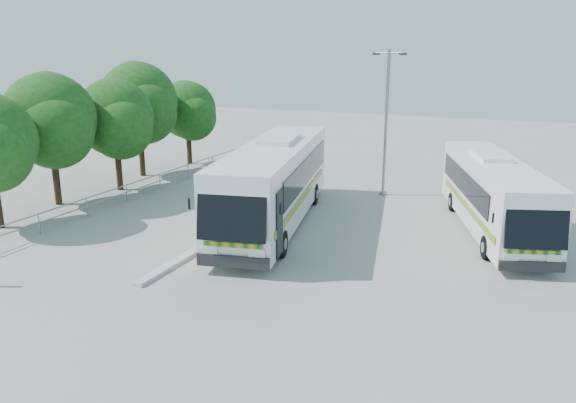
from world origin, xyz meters
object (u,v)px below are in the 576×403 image
at_px(tree_far_c, 116,118).
at_px(coach_main, 275,181).
at_px(coach_adjacent, 493,193).
at_px(tree_far_e, 188,110).
at_px(lamppost, 386,117).
at_px(tree_far_d, 139,102).
at_px(tree_far_b, 51,119).

distance_m(tree_far_c, coach_main, 11.59).
relative_size(tree_far_c, coach_adjacent, 0.55).
xyz_separation_m(tree_far_e, coach_main, (11.63, -10.58, -1.81)).
bearing_deg(tree_far_e, coach_main, -42.29).
height_order(coach_adjacent, lamppost, lamppost).
distance_m(tree_far_d, lamppost, 15.75).
bearing_deg(tree_far_d, lamppost, 4.91).
distance_m(tree_far_e, lamppost, 15.35).
bearing_deg(coach_main, tree_far_c, 156.17).
bearing_deg(tree_far_b, tree_far_e, 88.17).
xyz_separation_m(tree_far_d, tree_far_e, (0.68, 4.50, -0.93)).
relative_size(coach_main, lamppost, 1.73).
bearing_deg(tree_far_c, tree_far_b, -102.91).
distance_m(coach_adjacent, lamppost, 8.08).
height_order(tree_far_d, coach_adjacent, tree_far_d).
distance_m(tree_far_b, coach_main, 12.37).
distance_m(tree_far_d, coach_main, 14.01).
bearing_deg(tree_far_b, tree_far_c, 77.09).
height_order(tree_far_e, lamppost, lamppost).
relative_size(tree_far_c, tree_far_d, 0.88).
bearing_deg(tree_far_c, coach_main, -12.09).
bearing_deg(tree_far_b, coach_main, 7.19).
xyz_separation_m(tree_far_d, lamppost, (15.69, 1.35, -0.36)).
bearing_deg(coach_main, lamppost, 53.84).
distance_m(tree_far_c, lamppost, 15.36).
relative_size(tree_far_d, lamppost, 0.91).
bearing_deg(coach_adjacent, tree_far_d, 153.25).
height_order(tree_far_c, coach_main, tree_far_c).
distance_m(tree_far_d, tree_far_e, 4.65).
bearing_deg(coach_main, tree_far_e, 125.96).
bearing_deg(coach_main, tree_far_d, 141.97).
height_order(tree_far_c, coach_adjacent, tree_far_c).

